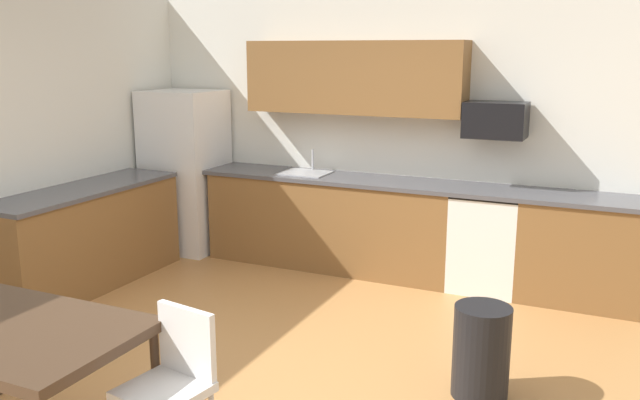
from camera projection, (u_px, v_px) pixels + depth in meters
ground_plane at (260, 369)px, 4.66m from camera, size 12.00×12.00×0.00m
wall_back at (389, 133)px, 6.71m from camera, size 5.80×0.10×2.70m
cabinet_run_back at (331, 223)px, 6.80m from camera, size 2.53×0.60×0.90m
cabinet_run_back_right at (580, 252)px, 5.83m from camera, size 1.02×0.60×0.90m
cabinet_run_left at (86, 239)px, 6.21m from camera, size 0.60×2.00×0.90m
countertop_back at (376, 181)px, 6.50m from camera, size 4.80×0.64×0.04m
countertop_left at (82, 190)px, 6.11m from camera, size 0.64×2.00×0.04m
upper_cabinets_back at (354, 78)px, 6.52m from camera, size 2.20×0.34×0.70m
refrigerator at (186, 171)px, 7.33m from camera, size 0.76×0.70×1.74m
oven_range at (487, 241)px, 6.16m from camera, size 0.60×0.60×0.91m
microwave at (496, 120)px, 6.00m from camera, size 0.54×0.36×0.32m
sink_basin at (305, 179)px, 6.82m from camera, size 0.48×0.40×0.14m
sink_faucet at (313, 161)px, 6.95m from camera, size 0.02×0.02×0.24m
dining_table at (10, 336)px, 3.57m from camera, size 1.40×0.90×0.74m
chair_near_table at (173, 376)px, 3.50m from camera, size 0.46×0.46×0.85m
trash_bin at (481, 351)px, 4.25m from camera, size 0.36×0.36×0.60m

